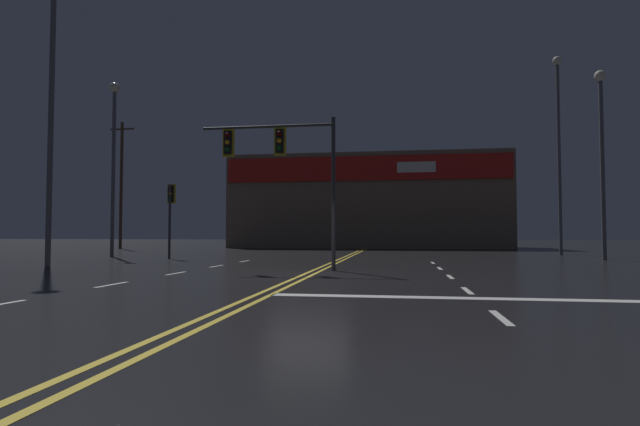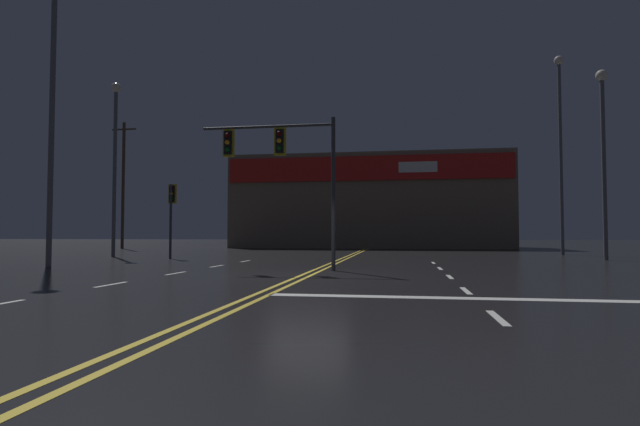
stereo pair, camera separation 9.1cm
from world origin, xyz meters
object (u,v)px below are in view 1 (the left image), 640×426
Objects in this scene: streetlight_median_approach at (559,132)px; streetlight_far_right at (114,145)px; traffic_signal_median at (278,154)px; streetlight_near_right at (52,70)px; streetlight_near_left at (602,138)px; traffic_signal_corner_northwest at (171,204)px.

streetlight_far_right is (-25.43, -6.39, -1.28)m from streetlight_median_approach.
streetlight_near_right is at bearing -179.68° from traffic_signal_median.
streetlight_near_left reaches higher than traffic_signal_median.
traffic_signal_median is 1.39× the size of traffic_signal_corner_northwest.
streetlight_near_right reaches higher than traffic_signal_median.
traffic_signal_median is 0.44× the size of streetlight_near_right.
streetlight_far_right is (-25.54, -0.31, 0.28)m from streetlight_near_left.
traffic_signal_median is 9.47m from streetlight_near_right.
streetlight_near_right reaches higher than streetlight_median_approach.
traffic_signal_corner_northwest is at bearing -174.87° from streetlight_near_left.
streetlight_median_approach is at bearing 33.59° from streetlight_near_right.
streetlight_far_right is (-2.72, 8.69, -1.28)m from streetlight_near_right.
streetlight_near_right is 1.00× the size of streetlight_median_approach.
traffic_signal_median is 10.24m from traffic_signal_corner_northwest.
streetlight_near_left is at bearing 21.52° from streetlight_near_right.
streetlight_median_approach reaches higher than streetlight_near_left.
traffic_signal_corner_northwest is at bearing 136.21° from traffic_signal_median.
streetlight_far_right is at bearing 143.17° from traffic_signal_median.
streetlight_far_right reaches higher than traffic_signal_corner_northwest.
streetlight_near_left is (21.34, 1.92, 3.13)m from traffic_signal_corner_northwest.
streetlight_near_left is 6.28m from streetlight_median_approach.
streetlight_near_right is at bearing -72.61° from streetlight_far_right.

